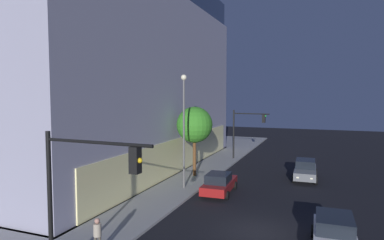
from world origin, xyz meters
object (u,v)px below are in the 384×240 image
(traffic_light_near_corner, at_px, (80,183))
(traffic_light_far_corner, at_px, (245,126))
(car_grey, at_px, (305,170))
(car_red, at_px, (219,183))
(street_lamp_sidewalk, at_px, (184,118))
(pedestrian_waiting, at_px, (97,233))
(sidewalk_tree, at_px, (195,125))
(car_white, at_px, (334,234))
(modern_building, at_px, (74,73))

(traffic_light_near_corner, xyz_separation_m, traffic_light_far_corner, (27.51, -0.07, -0.23))
(car_grey, bearing_deg, car_red, 139.76)
(street_lamp_sidewalk, bearing_deg, traffic_light_near_corner, -172.76)
(pedestrian_waiting, bearing_deg, traffic_light_far_corner, -2.91)
(sidewalk_tree, xyz_separation_m, car_red, (-4.01, -3.51, -3.94))
(street_lamp_sidewalk, distance_m, car_white, 13.54)
(sidewalk_tree, relative_size, car_red, 1.34)
(pedestrian_waiting, xyz_separation_m, car_red, (11.57, -2.26, -0.36))
(pedestrian_waiting, xyz_separation_m, car_grey, (18.42, -8.06, -0.28))
(traffic_light_near_corner, relative_size, car_grey, 1.20)
(street_lamp_sidewalk, bearing_deg, pedestrian_waiting, -177.10)
(modern_building, bearing_deg, pedestrian_waiting, -137.46)
(pedestrian_waiting, distance_m, car_grey, 20.11)
(traffic_light_near_corner, xyz_separation_m, car_red, (14.06, -1.06, -3.36))
(traffic_light_far_corner, height_order, sidewalk_tree, sidewalk_tree)
(street_lamp_sidewalk, relative_size, car_grey, 1.81)
(traffic_light_far_corner, relative_size, pedestrian_waiting, 3.36)
(traffic_light_near_corner, distance_m, street_lamp_sidewalk, 14.22)
(pedestrian_waiting, distance_m, car_white, 10.99)
(sidewalk_tree, bearing_deg, car_grey, -73.05)
(traffic_light_near_corner, bearing_deg, street_lamp_sidewalk, 7.24)
(traffic_light_near_corner, relative_size, pedestrian_waiting, 3.52)
(street_lamp_sidewalk, xyz_separation_m, car_white, (-6.98, -10.58, -4.75))
(car_white, bearing_deg, modern_building, 64.25)
(modern_building, relative_size, car_red, 7.09)
(traffic_light_far_corner, distance_m, car_white, 22.45)
(traffic_light_far_corner, xyz_separation_m, car_red, (-13.44, -0.99, -3.12))
(street_lamp_sidewalk, height_order, car_grey, street_lamp_sidewalk)
(modern_building, xyz_separation_m, car_white, (-12.28, -25.45, -8.91))
(modern_building, xyz_separation_m, traffic_light_far_corner, (8.18, -16.72, -5.84))
(sidewalk_tree, xyz_separation_m, pedestrian_waiting, (-15.59, -1.25, -3.58))
(modern_building, bearing_deg, traffic_light_far_corner, -63.93)
(modern_building, bearing_deg, car_grey, -86.14)
(traffic_light_far_corner, bearing_deg, car_white, -156.91)
(modern_building, distance_m, car_white, 29.62)
(street_lamp_sidewalk, bearing_deg, car_white, -123.41)
(traffic_light_near_corner, xyz_separation_m, car_grey, (20.91, -6.86, -3.28))
(car_white, bearing_deg, pedestrian_waiting, 114.53)
(pedestrian_waiting, relative_size, car_grey, 0.34)
(modern_building, height_order, traffic_light_near_corner, modern_building)
(traffic_light_far_corner, relative_size, car_red, 1.20)
(traffic_light_near_corner, relative_size, traffic_light_far_corner, 1.05)
(street_lamp_sidewalk, height_order, pedestrian_waiting, street_lamp_sidewalk)
(car_white, relative_size, car_red, 0.98)
(modern_building, height_order, street_lamp_sidewalk, modern_building)
(modern_building, distance_m, traffic_light_far_corner, 19.51)
(car_red, height_order, car_grey, car_grey)
(pedestrian_waiting, relative_size, car_white, 0.37)
(traffic_light_near_corner, height_order, street_lamp_sidewalk, street_lamp_sidewalk)
(traffic_light_far_corner, bearing_deg, car_red, -175.79)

